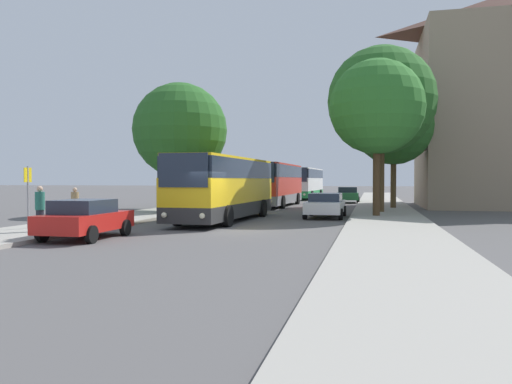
# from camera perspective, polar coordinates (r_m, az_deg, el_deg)

# --- Properties ---
(ground_plane) EXTENTS (300.00, 300.00, 0.00)m
(ground_plane) POSITION_cam_1_polar(r_m,az_deg,el_deg) (21.40, -3.72, -4.39)
(ground_plane) COLOR #565454
(ground_plane) RESTS_ON ground
(sidewalk_left) EXTENTS (4.00, 120.00, 0.15)m
(sidewalk_left) POSITION_cam_1_polar(r_m,az_deg,el_deg) (24.35, -19.73, -3.58)
(sidewalk_left) COLOR #A39E93
(sidewalk_left) RESTS_ON ground_plane
(sidewalk_right) EXTENTS (4.00, 120.00, 0.15)m
(sidewalk_right) POSITION_cam_1_polar(r_m,az_deg,el_deg) (20.51, 15.41, -4.48)
(sidewalk_right) COLOR #A39E93
(sidewalk_right) RESTS_ON ground_plane
(bus_front) EXTENTS (3.03, 11.14, 3.31)m
(bus_front) POSITION_cam_1_polar(r_m,az_deg,el_deg) (26.24, -3.61, 0.56)
(bus_front) COLOR #2D2D2D
(bus_front) RESTS_ON ground_plane
(bus_middle) EXTENTS (2.98, 11.85, 3.43)m
(bus_middle) POSITION_cam_1_polar(r_m,az_deg,el_deg) (40.75, 2.20, 0.95)
(bus_middle) COLOR gray
(bus_middle) RESTS_ON ground_plane
(bus_rear) EXTENTS (3.12, 11.61, 3.42)m
(bus_rear) POSITION_cam_1_polar(r_m,az_deg,el_deg) (56.45, 5.61, 1.07)
(bus_rear) COLOR #238942
(bus_rear) RESTS_ON ground_plane
(parked_car_left_curb) EXTENTS (2.13, 4.04, 1.44)m
(parked_car_left_curb) POSITION_cam_1_polar(r_m,az_deg,el_deg) (19.25, -18.92, -2.85)
(parked_car_left_curb) COLOR red
(parked_car_left_curb) RESTS_ON ground_plane
(parked_car_right_near) EXTENTS (2.18, 4.58, 1.39)m
(parked_car_right_near) POSITION_cam_1_polar(r_m,az_deg,el_deg) (28.62, 7.94, -1.44)
(parked_car_right_near) COLOR silver
(parked_car_right_near) RESTS_ON ground_plane
(parked_car_right_far) EXTENTS (2.28, 4.10, 1.47)m
(parked_car_right_far) POSITION_cam_1_polar(r_m,az_deg,el_deg) (47.54, 10.42, -0.29)
(parked_car_right_far) COLOR #236B38
(parked_car_right_far) RESTS_ON ground_plane
(bus_stop_sign) EXTENTS (0.08, 0.45, 2.56)m
(bus_stop_sign) POSITION_cam_1_polar(r_m,az_deg,el_deg) (22.49, -24.62, 0.20)
(bus_stop_sign) COLOR gray
(bus_stop_sign) RESTS_ON sidewalk_left
(pedestrian_waiting_far) EXTENTS (0.36, 0.36, 1.77)m
(pedestrian_waiting_far) POSITION_cam_1_polar(r_m,az_deg,el_deg) (21.09, -23.46, -1.74)
(pedestrian_waiting_far) COLOR #23232D
(pedestrian_waiting_far) RESTS_ON sidewalk_left
(pedestrian_walking_back) EXTENTS (0.36, 0.36, 1.64)m
(pedestrian_walking_back) POSITION_cam_1_polar(r_m,az_deg,el_deg) (25.36, -19.98, -1.36)
(pedestrian_walking_back) COLOR #23232D
(pedestrian_walking_back) RESTS_ON sidewalk_left
(tree_left_near) EXTENTS (4.75, 4.75, 7.58)m
(tree_left_near) POSITION_cam_1_polar(r_m,az_deg,el_deg) (37.98, -8.82, 6.19)
(tree_left_near) COLOR brown
(tree_left_near) RESTS_ON sidewalk_left
(tree_left_far) EXTENTS (6.04, 6.04, 8.22)m
(tree_left_far) POSITION_cam_1_polar(r_m,az_deg,el_deg) (32.63, -8.67, 6.99)
(tree_left_far) COLOR #47331E
(tree_left_far) RESTS_ON sidewalk_left
(tree_right_near) EXTENTS (5.64, 5.64, 8.73)m
(tree_right_near) POSITION_cam_1_polar(r_m,az_deg,el_deg) (37.48, 15.47, 7.31)
(tree_right_near) COLOR #513D23
(tree_right_near) RESTS_ON sidewalk_right
(tree_right_mid) EXTENTS (6.73, 6.73, 10.35)m
(tree_right_mid) POSITION_cam_1_polar(r_m,az_deg,el_deg) (32.65, 14.16, 10.12)
(tree_right_mid) COLOR #513D23
(tree_right_mid) RESTS_ON sidewalk_right
(tree_right_far) EXTENTS (5.30, 5.30, 8.74)m
(tree_right_far) POSITION_cam_1_polar(r_m,az_deg,el_deg) (29.02, 13.65, 9.43)
(tree_right_far) COLOR #47331E
(tree_right_far) RESTS_ON sidewalk_right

